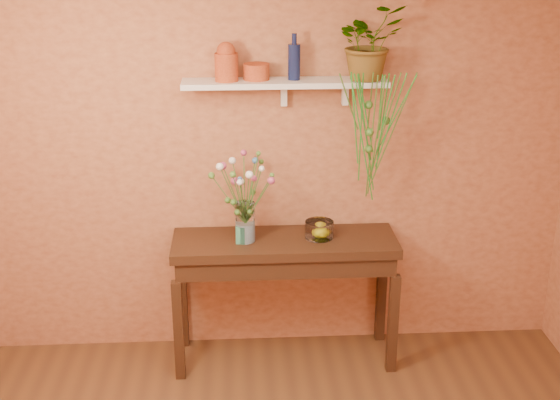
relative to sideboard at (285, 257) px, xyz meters
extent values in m
cube|color=tan|center=(-0.04, 0.26, 0.58)|extent=(4.00, 0.04, 2.70)
cube|color=#381F11|center=(0.00, 0.00, 0.10)|extent=(1.49, 0.48, 0.06)
cube|color=#381F11|center=(0.00, 0.00, 0.00)|extent=(1.43, 0.44, 0.13)
cube|color=#381F11|center=(-0.71, -0.21, -0.42)|extent=(0.06, 0.06, 0.71)
cube|color=#381F11|center=(0.71, -0.21, -0.42)|extent=(0.06, 0.06, 0.71)
cube|color=#381F11|center=(-0.71, 0.21, -0.42)|extent=(0.06, 0.06, 0.71)
cube|color=#381F11|center=(0.71, 0.21, -0.42)|extent=(0.06, 0.06, 0.71)
cube|color=white|center=(0.01, 0.13, 1.15)|extent=(1.30, 0.24, 0.04)
cube|color=white|center=(0.01, 0.22, 1.06)|extent=(0.04, 0.05, 0.15)
cube|color=white|center=(0.41, 0.22, 1.06)|extent=(0.04, 0.05, 0.15)
cylinder|color=#B34424|center=(-0.36, 0.12, 1.25)|extent=(0.15, 0.15, 0.17)
sphere|color=#B34424|center=(-0.36, 0.12, 1.35)|extent=(0.12, 0.12, 0.12)
cylinder|color=#B34424|center=(-0.17, 0.15, 1.22)|extent=(0.21, 0.21, 0.10)
cylinder|color=#0F183E|center=(0.07, 0.14, 1.28)|extent=(0.08, 0.08, 0.22)
cylinder|color=#0F183E|center=(0.07, 0.14, 1.42)|extent=(0.03, 0.03, 0.07)
imported|color=#3F6D26|center=(0.53, 0.12, 1.40)|extent=(0.52, 0.49, 0.47)
cylinder|color=#3F6D26|center=(0.39, -0.03, 1.05)|extent=(0.16, 0.16, 0.39)
cylinder|color=#29892A|center=(0.59, -0.08, 1.06)|extent=(0.02, 0.16, 0.38)
cylinder|color=#29892A|center=(0.49, -0.02, 0.95)|extent=(0.17, 0.18, 0.60)
cylinder|color=#3F6D26|center=(0.67, -0.04, 0.86)|extent=(0.25, 0.12, 0.77)
cylinder|color=#29892A|center=(0.44, -0.01, 0.94)|extent=(0.08, 0.08, 0.61)
cylinder|color=#29892A|center=(0.60, -0.05, 0.88)|extent=(0.09, 0.23, 0.74)
cylinder|color=#3F6D26|center=(0.54, -0.04, 0.82)|extent=(0.01, 0.25, 0.86)
cylinder|color=#29892A|center=(0.48, -0.07, 0.82)|extent=(0.21, 0.19, 0.86)
cylinder|color=#29892A|center=(0.51, -0.05, 0.85)|extent=(0.16, 0.15, 0.79)
cylinder|color=#3F6D26|center=(0.53, -0.02, 1.05)|extent=(0.01, 0.11, 0.39)
cylinder|color=#29892A|center=(0.61, -0.02, 0.91)|extent=(0.03, 0.17, 0.68)
cylinder|color=#29892A|center=(0.69, -0.08, 1.00)|extent=(0.17, 0.20, 0.49)
cylinder|color=#3F6D26|center=(0.56, -0.10, 0.83)|extent=(0.02, 0.33, 0.83)
cylinder|color=#29892A|center=(0.50, -0.04, 0.98)|extent=(0.14, 0.14, 0.54)
cylinder|color=#29892A|center=(0.48, -0.01, 0.88)|extent=(0.03, 0.15, 0.74)
cylinder|color=#3F6D26|center=(0.63, -0.02, 0.89)|extent=(0.15, 0.15, 0.71)
cylinder|color=#29892A|center=(0.66, -0.05, 0.93)|extent=(0.15, 0.12, 0.63)
cylinder|color=#29892A|center=(0.58, -0.08, 1.03)|extent=(0.02, 0.15, 0.44)
sphere|color=#3F6D26|center=(0.52, -0.04, 1.04)|extent=(0.05, 0.05, 0.05)
sphere|color=#3F6D26|center=(0.64, 0.00, 0.93)|extent=(0.05, 0.05, 0.05)
sphere|color=#3F6D26|center=(0.53, -0.02, 0.75)|extent=(0.05, 0.05, 0.05)
sphere|color=#3F6D26|center=(0.53, -0.04, 0.86)|extent=(0.05, 0.05, 0.05)
cylinder|color=white|center=(-0.26, -0.02, 0.27)|extent=(0.13, 0.13, 0.27)
cylinder|color=silver|center=(-0.26, -0.02, 0.20)|extent=(0.12, 0.12, 0.13)
cylinder|color=#386B28|center=(-0.28, -0.10, 0.43)|extent=(0.04, 0.17, 0.33)
sphere|color=white|center=(-0.29, -0.19, 0.60)|extent=(0.04, 0.04, 0.04)
cylinder|color=#386B28|center=(-0.25, -0.12, 0.46)|extent=(0.03, 0.20, 0.39)
sphere|color=white|center=(-0.23, -0.21, 0.66)|extent=(0.05, 0.05, 0.05)
cylinder|color=#386B28|center=(-0.23, -0.08, 0.44)|extent=(0.06, 0.13, 0.34)
sphere|color=#B74270|center=(-0.20, -0.14, 0.60)|extent=(0.04, 0.04, 0.04)
cylinder|color=#386B28|center=(-0.18, -0.08, 0.43)|extent=(0.17, 0.13, 0.33)
sphere|color=#B74270|center=(-0.09, -0.14, 0.59)|extent=(0.05, 0.05, 0.05)
cylinder|color=#386B28|center=(-0.17, -0.01, 0.42)|extent=(0.18, 0.02, 0.32)
sphere|color=#558C37|center=(-0.08, -0.01, 0.58)|extent=(0.03, 0.03, 0.03)
cylinder|color=#386B28|center=(-0.20, -0.02, 0.45)|extent=(0.12, 0.01, 0.36)
sphere|color=white|center=(-0.15, -0.02, 0.63)|extent=(0.04, 0.04, 0.04)
cylinder|color=#386B28|center=(-0.21, 0.00, 0.49)|extent=(0.10, 0.05, 0.45)
sphere|color=#558C37|center=(-0.17, 0.02, 0.72)|extent=(0.03, 0.03, 0.03)
cylinder|color=#386B28|center=(-0.22, 0.04, 0.46)|extent=(0.08, 0.13, 0.38)
sphere|color=#4177BC|center=(-0.19, 0.10, 0.65)|extent=(0.04, 0.04, 0.04)
cylinder|color=#386B28|center=(-0.20, 0.08, 0.44)|extent=(0.11, 0.21, 0.35)
sphere|color=#3F6D26|center=(-0.14, 0.19, 0.61)|extent=(0.03, 0.03, 0.03)
cylinder|color=#386B28|center=(-0.26, 0.04, 0.48)|extent=(0.01, 0.13, 0.43)
sphere|color=#B74270|center=(-0.26, 0.11, 0.70)|extent=(0.04, 0.04, 0.04)
cylinder|color=#386B28|center=(-0.27, 0.01, 0.40)|extent=(0.03, 0.06, 0.26)
sphere|color=white|center=(-0.28, 0.03, 0.53)|extent=(0.05, 0.05, 0.05)
cylinder|color=#386B28|center=(-0.30, 0.02, 0.47)|extent=(0.08, 0.08, 0.40)
sphere|color=white|center=(-0.34, 0.05, 0.66)|extent=(0.05, 0.05, 0.05)
cylinder|color=#386B28|center=(-0.33, 0.02, 0.45)|extent=(0.14, 0.08, 0.37)
sphere|color=#B74270|center=(-0.40, 0.05, 0.63)|extent=(0.05, 0.05, 0.05)
cylinder|color=#386B28|center=(-0.29, -0.02, 0.41)|extent=(0.07, 0.01, 0.28)
sphere|color=#B74270|center=(-0.32, -0.01, 0.55)|extent=(0.05, 0.05, 0.05)
cylinder|color=#386B28|center=(-0.36, -0.02, 0.43)|extent=(0.21, 0.01, 0.33)
sphere|color=#558C37|center=(-0.47, -0.02, 0.59)|extent=(0.04, 0.04, 0.04)
cylinder|color=#386B28|center=(-0.34, -0.05, 0.47)|extent=(0.16, 0.07, 0.40)
sphere|color=white|center=(-0.41, -0.08, 0.67)|extent=(0.05, 0.05, 0.05)
cylinder|color=#386B28|center=(-0.30, -0.05, 0.44)|extent=(0.08, 0.07, 0.35)
sphere|color=#558C37|center=(-0.33, -0.08, 0.62)|extent=(0.04, 0.04, 0.04)
cylinder|color=#386B28|center=(-0.27, -0.05, 0.43)|extent=(0.04, 0.06, 0.32)
sphere|color=#4177BC|center=(-0.29, -0.07, 0.58)|extent=(0.03, 0.03, 0.03)
sphere|color=#3F6D26|center=(-0.24, 0.09, 0.34)|extent=(0.04, 0.04, 0.04)
sphere|color=#3F6D26|center=(-0.33, -0.07, 0.43)|extent=(0.04, 0.04, 0.04)
sphere|color=#3F6D26|center=(-0.21, 0.11, 0.42)|extent=(0.04, 0.04, 0.04)
sphere|color=#3F6D26|center=(-0.31, -0.06, 0.35)|extent=(0.04, 0.04, 0.04)
sphere|color=#3F6D26|center=(-0.37, -0.02, 0.42)|extent=(0.04, 0.04, 0.04)
sphere|color=#3F6D26|center=(-0.23, -0.07, 0.36)|extent=(0.04, 0.04, 0.04)
cylinder|color=white|center=(0.23, 0.01, 0.19)|extent=(0.19, 0.19, 0.11)
cylinder|color=white|center=(0.23, 0.01, 0.14)|extent=(0.19, 0.19, 0.01)
sphere|color=yellow|center=(0.24, 0.02, 0.17)|extent=(0.07, 0.07, 0.07)
cube|color=#2C6C7D|center=(-0.29, -0.05, 0.19)|extent=(0.06, 0.05, 0.12)
camera|label=1|loc=(-0.30, -4.49, 2.07)|focal=47.41mm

